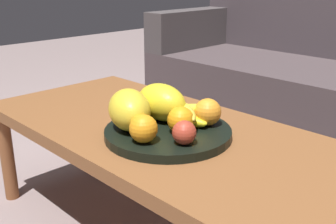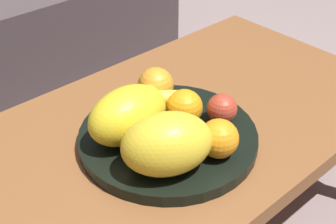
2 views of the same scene
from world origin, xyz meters
name	(u,v)px [view 1 (image 1 of 2)]	position (x,y,z in m)	size (l,w,h in m)	color
coffee_table	(165,141)	(0.00, 0.00, 0.34)	(1.27, 0.58, 0.38)	brown
couch	(319,83)	(-0.06, 1.12, 0.30)	(1.70, 0.70, 0.90)	#463A3C
fruit_bowl	(168,133)	(0.05, -0.04, 0.40)	(0.36, 0.36, 0.03)	black
melon_large_front	(160,102)	(-0.02, 0.00, 0.46)	(0.17, 0.11, 0.11)	yellow
melon_smaller_beside	(129,110)	(-0.02, -0.12, 0.47)	(0.17, 0.12, 0.12)	yellow
orange_front	(143,129)	(0.08, -0.15, 0.45)	(0.08, 0.08, 0.08)	orange
orange_left	(181,120)	(0.10, -0.04, 0.45)	(0.08, 0.08, 0.08)	orange
orange_right	(208,112)	(0.11, 0.06, 0.45)	(0.08, 0.08, 0.08)	orange
apple_front	(184,132)	(0.16, -0.09, 0.44)	(0.06, 0.06, 0.06)	#B33D2A
banana_bunch	(187,116)	(0.07, 0.02, 0.44)	(0.16, 0.15, 0.06)	yellow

